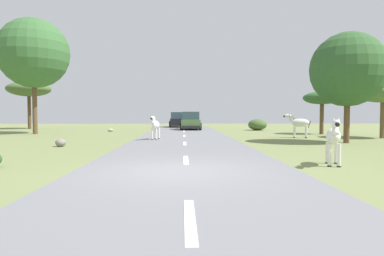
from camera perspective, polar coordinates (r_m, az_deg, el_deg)
ground_plane at (r=8.72m, az=-2.72°, el=-7.80°), size 90.00×90.00×0.00m
road at (r=8.71m, az=-0.94°, el=-7.63°), size 6.00×64.00×0.05m
lane_markings at (r=7.73m, az=-0.86°, el=-8.72°), size 0.16×56.00×0.01m
zebra_0 at (r=19.28m, az=-6.47°, el=0.52°), size 0.56×1.52×1.44m
zebra_1 at (r=22.39m, az=18.20°, el=0.83°), size 1.69×0.72×1.63m
zebra_2 at (r=10.62m, az=23.55°, el=-1.43°), size 0.74×1.49×1.46m
car_0 at (r=32.04m, az=-0.21°, el=1.18°), size 2.09×4.38×1.74m
car_1 at (r=38.20m, az=-2.51°, el=1.38°), size 2.17×4.42×1.74m
tree_0 at (r=28.63m, az=-25.98°, el=11.66°), size 5.36×5.36×8.96m
tree_1 at (r=38.46m, az=-26.66°, el=6.07°), size 4.38×4.38×4.96m
tree_3 at (r=19.47m, az=25.61°, el=9.19°), size 3.94×3.94×5.90m
tree_5 at (r=24.37m, az=30.48°, el=5.19°), size 3.36×3.36×3.48m
tree_6 at (r=27.14m, az=21.81°, el=4.84°), size 2.85×2.85×3.31m
bush_2 at (r=31.97m, az=11.39°, el=0.57°), size 1.80×1.62×1.08m
rock_0 at (r=30.10m, az=-14.06°, el=-0.35°), size 0.49×0.48×0.26m
rock_2 at (r=16.76m, az=-22.01°, el=-2.39°), size 0.48×0.52×0.38m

